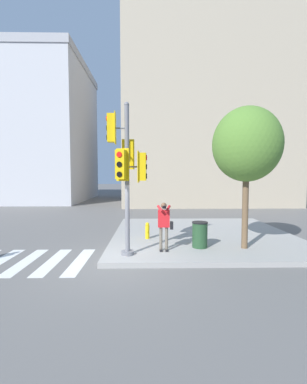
{
  "coord_description": "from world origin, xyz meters",
  "views": [
    {
      "loc": [
        1.07,
        -8.11,
        2.81
      ],
      "look_at": [
        1.22,
        0.7,
        2.25
      ],
      "focal_mm": 24.0,
      "sensor_mm": 36.0,
      "label": 1
    }
  ],
  "objects": [
    {
      "name": "sidewalk_corner",
      "position": [
        3.5,
        3.5,
        0.09
      ],
      "size": [
        8.0,
        8.0,
        0.17
      ],
      "color": "#9E9B96",
      "rests_on": "ground_plane"
    },
    {
      "name": "building_left",
      "position": [
        -13.97,
        21.65,
        7.68
      ],
      "size": [
        16.0,
        12.67,
        15.33
      ],
      "color": "#BCBCC1",
      "rests_on": "ground_plane"
    },
    {
      "name": "person_photographer",
      "position": [
        1.6,
        0.76,
        1.19
      ],
      "size": [
        0.58,
        0.54,
        1.7
      ],
      "color": "black",
      "rests_on": "sidewalk_corner"
    },
    {
      "name": "traffic_signal_pole",
      "position": [
        0.33,
        0.33,
        3.17
      ],
      "size": [
        1.32,
        1.31,
        5.01
      ],
      "color": "slate",
      "rests_on": "sidewalk_corner"
    },
    {
      "name": "street_tree",
      "position": [
        4.54,
        1.03,
        3.9
      ],
      "size": [
        2.41,
        2.41,
        5.07
      ],
      "color": "brown",
      "rests_on": "sidewalk_corner"
    },
    {
      "name": "fire_hydrant",
      "position": [
        1.0,
        2.49,
        0.51
      ],
      "size": [
        0.18,
        0.24,
        0.69
      ],
      "color": "yellow",
      "rests_on": "sidewalk_corner"
    },
    {
      "name": "ground_plane",
      "position": [
        0.0,
        0.0,
        0.0
      ],
      "size": [
        160.0,
        160.0,
        0.0
      ],
      "primitive_type": "plane",
      "color": "slate"
    },
    {
      "name": "trash_bin",
      "position": [
        2.93,
        1.16,
        0.65
      ],
      "size": [
        0.58,
        0.58,
        0.94
      ],
      "color": "#234728",
      "rests_on": "sidewalk_corner"
    },
    {
      "name": "building_right",
      "position": [
        6.64,
        20.15,
        11.18
      ],
      "size": [
        15.97,
        13.64,
        22.34
      ],
      "color": "tan",
      "rests_on": "ground_plane"
    }
  ]
}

